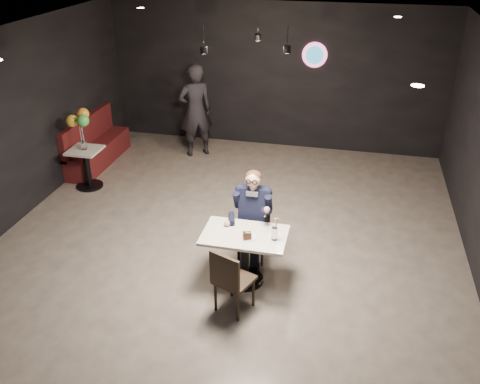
% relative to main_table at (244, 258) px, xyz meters
% --- Properties ---
extents(floor, '(9.00, 9.00, 0.00)m').
position_rel_main_table_xyz_m(floor, '(-0.44, 0.39, -0.38)').
color(floor, gray).
rests_on(floor, ground).
extents(wall_sign, '(0.50, 0.06, 0.50)m').
position_rel_main_table_xyz_m(wall_sign, '(0.36, 4.86, 1.62)').
color(wall_sign, pink).
rests_on(wall_sign, floor).
extents(pendant_lights, '(1.40, 1.20, 0.36)m').
position_rel_main_table_xyz_m(pendant_lights, '(-0.44, 2.39, 2.51)').
color(pendant_lights, black).
rests_on(pendant_lights, floor).
extents(main_table, '(1.10, 0.70, 0.75)m').
position_rel_main_table_xyz_m(main_table, '(0.00, 0.00, 0.00)').
color(main_table, white).
rests_on(main_table, floor).
extents(chair_far, '(0.42, 0.46, 0.92)m').
position_rel_main_table_xyz_m(chair_far, '(0.00, 0.55, 0.09)').
color(chair_far, black).
rests_on(chair_far, floor).
extents(chair_near, '(0.56, 0.58, 0.92)m').
position_rel_main_table_xyz_m(chair_near, '(0.00, -0.57, 0.09)').
color(chair_near, black).
rests_on(chair_near, floor).
extents(seated_man, '(0.60, 0.80, 1.44)m').
position_rel_main_table_xyz_m(seated_man, '(0.00, 0.55, 0.34)').
color(seated_man, black).
rests_on(seated_man, floor).
extents(dessert_plate, '(0.22, 0.22, 0.01)m').
position_rel_main_table_xyz_m(dessert_plate, '(0.07, -0.06, 0.38)').
color(dessert_plate, white).
rests_on(dessert_plate, main_table).
extents(cake_slice, '(0.13, 0.11, 0.07)m').
position_rel_main_table_xyz_m(cake_slice, '(0.06, -0.11, 0.42)').
color(cake_slice, black).
rests_on(cake_slice, dessert_plate).
extents(mint_leaf, '(0.07, 0.04, 0.01)m').
position_rel_main_table_xyz_m(mint_leaf, '(0.06, -0.10, 0.47)').
color(mint_leaf, '#2E852B').
rests_on(mint_leaf, cake_slice).
extents(sundae_glass, '(0.08, 0.08, 0.18)m').
position_rel_main_table_xyz_m(sundae_glass, '(0.40, -0.04, 0.46)').
color(sundae_glass, silver).
rests_on(sundae_glass, main_table).
extents(wafer_cone, '(0.07, 0.07, 0.12)m').
position_rel_main_table_xyz_m(wafer_cone, '(0.41, -0.03, 0.61)').
color(wafer_cone, tan).
rests_on(wafer_cone, sundae_glass).
extents(booth_bench, '(0.48, 1.94, 0.97)m').
position_rel_main_table_xyz_m(booth_bench, '(-3.69, 3.10, 0.11)').
color(booth_bench, '#4A0F18').
rests_on(booth_bench, floor).
extents(side_table, '(0.55, 0.55, 0.69)m').
position_rel_main_table_xyz_m(side_table, '(-3.39, 2.10, -0.03)').
color(side_table, white).
rests_on(side_table, floor).
extents(balloon_vase, '(0.10, 0.10, 0.15)m').
position_rel_main_table_xyz_m(balloon_vase, '(-3.39, 2.10, 0.45)').
color(balloon_vase, silver).
rests_on(balloon_vase, side_table).
extents(balloon_bunch, '(0.39, 0.39, 0.64)m').
position_rel_main_table_xyz_m(balloon_bunch, '(-3.39, 2.10, 0.85)').
color(balloon_bunch, gold).
rests_on(balloon_bunch, balloon_vase).
extents(passerby, '(0.83, 0.77, 1.91)m').
position_rel_main_table_xyz_m(passerby, '(-1.90, 3.99, 0.58)').
color(passerby, black).
rests_on(passerby, floor).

